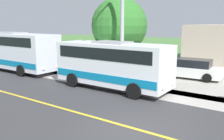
{
  "coord_description": "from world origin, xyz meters",
  "views": [
    {
      "loc": [
        7.82,
        4.35,
        4.03
      ],
      "look_at": [
        -3.5,
        -3.69,
        1.4
      ],
      "focal_mm": 39.46,
      "sensor_mm": 36.0,
      "label": 1
    }
  ],
  "objects": [
    {
      "name": "street_light_pole",
      "position": [
        -4.87,
        -4.0,
        4.18
      ],
      "size": [
        1.97,
        0.24,
        7.55
      ],
      "color": "#9E9EA3",
      "rests_on": "ground"
    },
    {
      "name": "road_surface",
      "position": [
        0.0,
        0.0,
        0.0
      ],
      "size": [
        8.0,
        100.0,
        0.01
      ],
      "primitive_type": "cube",
      "color": "#333335",
      "rests_on": "ground"
    },
    {
      "name": "ground_plane",
      "position": [
        0.0,
        0.0,
        0.0
      ],
      "size": [
        120.0,
        120.0,
        0.0
      ],
      "primitive_type": "plane",
      "color": "#477238"
    },
    {
      "name": "sidewalk",
      "position": [
        -5.2,
        0.0,
        0.0
      ],
      "size": [
        2.4,
        100.0,
        0.01
      ],
      "primitive_type": "cube",
      "color": "#9E9991",
      "rests_on": "ground"
    },
    {
      "name": "transit_bus_rear",
      "position": [
        -4.55,
        -15.29,
        1.81
      ],
      "size": [
        2.76,
        10.21,
        3.3
      ],
      "color": "silver",
      "rests_on": "ground"
    },
    {
      "name": "shuttle_bus_front",
      "position": [
        -4.5,
        -4.38,
        1.63
      ],
      "size": [
        2.64,
        7.49,
        2.96
      ],
      "color": "white",
      "rests_on": "ground"
    },
    {
      "name": "road_centre_line",
      "position": [
        0.0,
        0.0,
        0.01
      ],
      "size": [
        0.16,
        100.0,
        0.0
      ],
      "primitive_type": "cube",
      "color": "gold",
      "rests_on": "ground"
    },
    {
      "name": "parked_car_near",
      "position": [
        -10.31,
        -1.27,
        0.69
      ],
      "size": [
        2.25,
        4.51,
        1.45
      ],
      "color": "white",
      "rests_on": "ground"
    },
    {
      "name": "tree_curbside",
      "position": [
        -7.4,
        -5.81,
        3.87
      ],
      "size": [
        4.08,
        4.08,
        5.92
      ],
      "color": "brown",
      "rests_on": "ground"
    }
  ]
}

